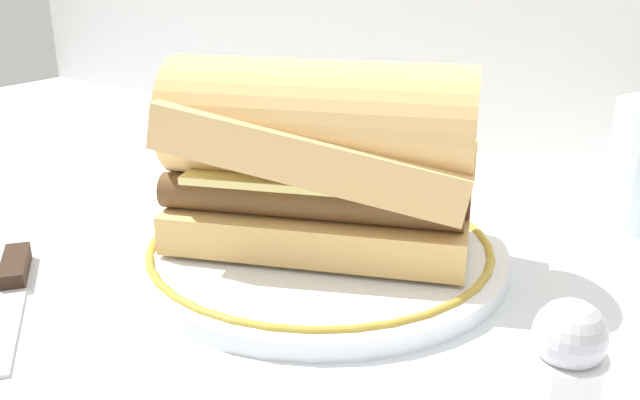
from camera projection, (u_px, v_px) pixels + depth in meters
The scene contains 5 objects.
ground_plane at pixel (302, 278), 0.47m from camera, with size 1.50×1.50×0.00m, color silver.
plate at pixel (320, 250), 0.50m from camera, with size 0.26×0.26×0.01m.
sausage_sandwich at pixel (320, 154), 0.47m from camera, with size 0.22×0.17×0.13m.
salt_shaker at pixel (562, 394), 0.29m from camera, with size 0.03×0.03×0.08m.
butter_knife at pixel (9, 293), 0.44m from camera, with size 0.13×0.11×0.01m.
Camera 1 is at (0.26, -0.34, 0.21)m, focal length 39.91 mm.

